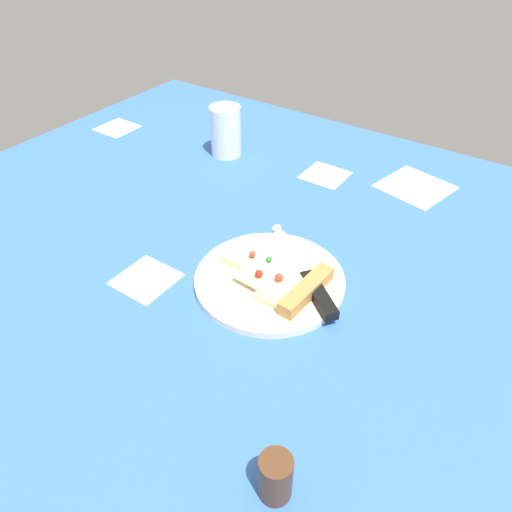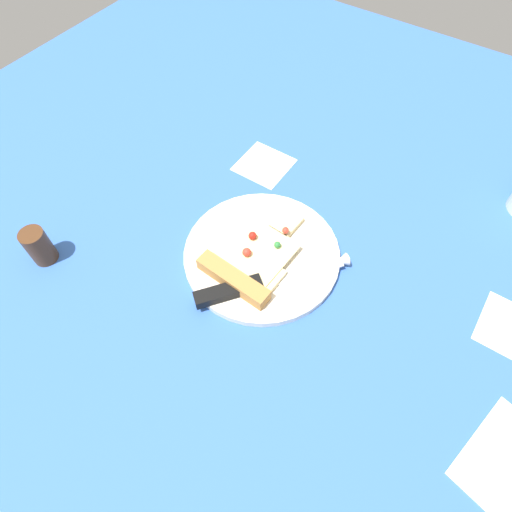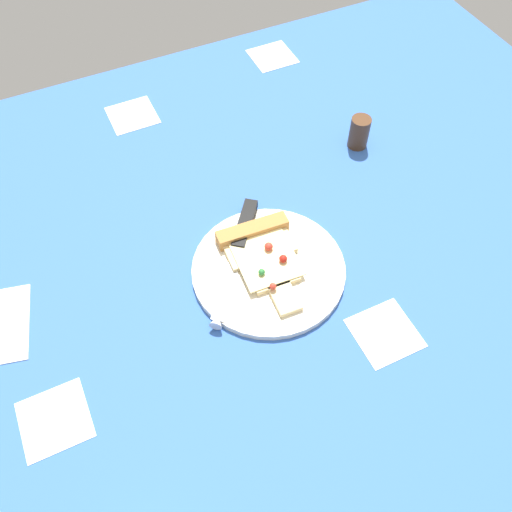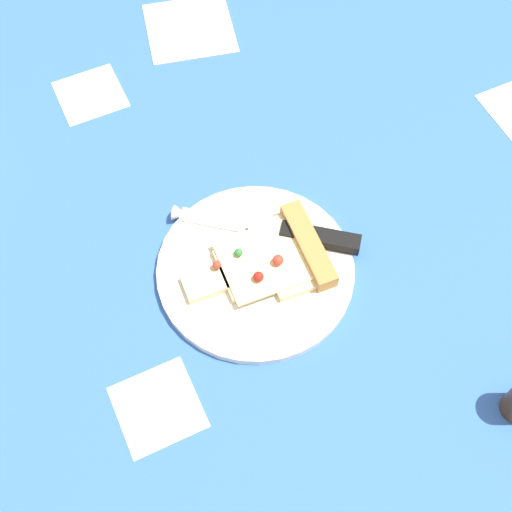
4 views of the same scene
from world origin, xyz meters
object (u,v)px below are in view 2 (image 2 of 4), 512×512
object	(u,v)px
pepper_shaker	(39,246)
knife	(258,283)
pizza_slice	(252,260)
plate	(262,254)

from	to	relation	value
pepper_shaker	knife	bearing A→B (deg)	114.09
knife	pizza_slice	bearing A→B (deg)	175.92
plate	knife	distance (cm)	6.10
plate	pizza_slice	world-z (taller)	pizza_slice
pizza_slice	knife	distance (cm)	4.05
pizza_slice	knife	size ratio (longest dim) A/B	0.88
pizza_slice	plate	bearing A→B (deg)	89.66
plate	pizza_slice	xyz separation A→B (cm)	(2.57, -0.17, 1.40)
plate	knife	bearing A→B (deg)	28.36
plate	pizza_slice	distance (cm)	2.93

